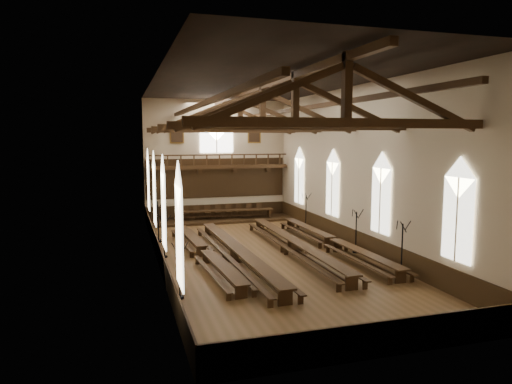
% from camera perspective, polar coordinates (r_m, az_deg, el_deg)
% --- Properties ---
extents(ground, '(26.00, 26.00, 0.00)m').
position_cam_1_polar(ground, '(26.99, 0.81, -7.93)').
color(ground, brown).
rests_on(ground, ground).
extents(room_walls, '(26.00, 26.00, 26.00)m').
position_cam_1_polar(room_walls, '(26.09, 0.83, 5.92)').
color(room_walls, '#BEB090').
rests_on(room_walls, ground).
extents(wainscot_band, '(12.00, 26.00, 1.20)m').
position_cam_1_polar(wainscot_band, '(26.84, 0.81, -6.69)').
color(wainscot_band, '#31200E').
rests_on(wainscot_band, ground).
extents(side_windows, '(11.85, 19.80, 4.50)m').
position_cam_1_polar(side_windows, '(26.28, 0.82, -0.02)').
color(side_windows, silver).
rests_on(side_windows, room_walls).
extents(end_window, '(2.80, 0.12, 3.80)m').
position_cam_1_polar(end_window, '(38.59, -4.96, 7.34)').
color(end_window, white).
rests_on(end_window, room_walls).
extents(minstrels_gallery, '(11.80, 1.24, 3.70)m').
position_cam_1_polar(minstrels_gallery, '(38.47, -4.84, 2.40)').
color(minstrels_gallery, '#3E2513').
rests_on(minstrels_gallery, room_walls).
extents(portraits, '(7.75, 0.09, 1.45)m').
position_cam_1_polar(portraits, '(38.59, -4.96, 7.16)').
color(portraits, brown).
rests_on(portraits, room_walls).
extents(roof_trusses, '(11.70, 25.70, 2.80)m').
position_cam_1_polar(roof_trusses, '(26.12, 0.84, 9.77)').
color(roof_trusses, '#3E2513').
rests_on(roof_trusses, room_walls).
extents(refectory_row_a, '(1.81, 13.98, 0.70)m').
position_cam_1_polar(refectory_row_a, '(26.06, -6.52, -7.35)').
color(refectory_row_a, '#3E2513').
rests_on(refectory_row_a, ground).
extents(refectory_row_b, '(1.88, 14.96, 0.81)m').
position_cam_1_polar(refectory_row_b, '(25.60, -2.37, -7.39)').
color(refectory_row_b, '#3E2513').
rests_on(refectory_row_b, ground).
extents(refectory_row_c, '(1.62, 14.82, 0.80)m').
position_cam_1_polar(refectory_row_c, '(27.53, 4.86, -6.41)').
color(refectory_row_c, '#3E2513').
rests_on(refectory_row_c, ground).
extents(refectory_row_d, '(1.68, 14.37, 0.74)m').
position_cam_1_polar(refectory_row_d, '(28.57, 9.60, -6.07)').
color(refectory_row_d, '#3E2513').
rests_on(refectory_row_d, ground).
extents(dais, '(11.40, 2.81, 0.19)m').
position_cam_1_polar(dais, '(37.82, -3.82, -3.49)').
color(dais, '#31200E').
rests_on(dais, ground).
extents(high_table, '(7.99, 1.54, 0.74)m').
position_cam_1_polar(high_table, '(37.70, -3.83, -2.41)').
color(high_table, '#3E2513').
rests_on(high_table, dais).
extents(high_chairs, '(6.78, 0.49, 1.09)m').
position_cam_1_polar(high_chairs, '(38.46, -4.09, -2.28)').
color(high_chairs, '#3E2513').
rests_on(high_chairs, dais).
extents(candelabrum_left_near, '(0.75, 0.73, 2.51)m').
position_cam_1_polar(candelabrum_left_near, '(20.12, -9.52, -10.97)').
color(candelabrum_left_near, black).
rests_on(candelabrum_left_near, ground).
extents(candelabrum_left_mid, '(0.68, 0.75, 2.45)m').
position_cam_1_polar(candelabrum_left_mid, '(26.88, -11.40, -6.48)').
color(candelabrum_left_mid, black).
rests_on(candelabrum_left_mid, ground).
extents(candelabrum_left_far, '(0.82, 0.88, 2.88)m').
position_cam_1_polar(candelabrum_left_far, '(30.83, -12.11, -4.54)').
color(candelabrum_left_far, black).
rests_on(candelabrum_left_far, ground).
extents(candelabrum_right_near, '(0.74, 0.85, 2.77)m').
position_cam_1_polar(candelabrum_right_near, '(24.21, 17.73, -7.93)').
color(candelabrum_right_near, black).
rests_on(candelabrum_right_near, ground).
extents(candelabrum_right_mid, '(0.72, 0.81, 2.63)m').
position_cam_1_polar(candelabrum_right_mid, '(28.05, 12.37, -5.84)').
color(candelabrum_right_mid, black).
rests_on(candelabrum_right_mid, ground).
extents(candelabrum_right_far, '(0.79, 0.81, 2.71)m').
position_cam_1_polar(candelabrum_right_far, '(34.82, 6.25, -3.20)').
color(candelabrum_right_far, black).
rests_on(candelabrum_right_far, ground).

